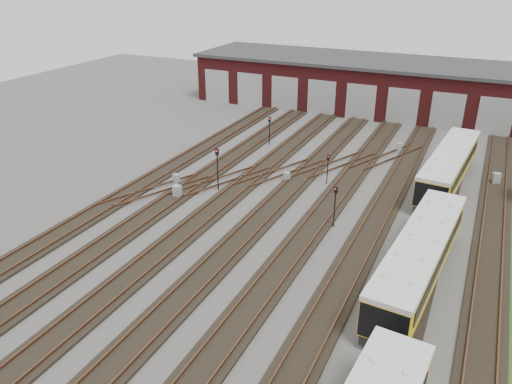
% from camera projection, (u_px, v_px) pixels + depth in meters
% --- Properties ---
extents(ground, '(120.00, 120.00, 0.00)m').
position_uv_depth(ground, '(256.00, 258.00, 32.92)').
color(ground, '#4C4A47').
rests_on(ground, ground).
extents(track_network, '(30.40, 70.00, 0.33)m').
position_uv_depth(track_network, '(257.00, 252.00, 33.42)').
color(track_network, black).
rests_on(track_network, ground).
extents(maintenance_shed, '(51.00, 12.50, 6.35)m').
position_uv_depth(maintenance_shed, '(388.00, 86.00, 64.33)').
color(maintenance_shed, '#531416').
rests_on(maintenance_shed, ground).
extents(metro_train, '(3.77, 46.40, 2.94)m').
position_uv_depth(metro_train, '(419.00, 259.00, 29.50)').
color(metro_train, black).
rests_on(metro_train, ground).
extents(signal_mast_0, '(0.31, 0.29, 3.76)m').
position_uv_depth(signal_mast_0, '(217.00, 164.00, 41.73)').
color(signal_mast_0, black).
rests_on(signal_mast_0, ground).
extents(signal_mast_1, '(0.30, 0.29, 3.04)m').
position_uv_depth(signal_mast_1, '(269.00, 127.00, 52.45)').
color(signal_mast_1, black).
rests_on(signal_mast_1, ground).
extents(signal_mast_2, '(0.27, 0.25, 3.22)m').
position_uv_depth(signal_mast_2, '(335.00, 202.00, 36.02)').
color(signal_mast_2, black).
rests_on(signal_mast_2, ground).
extents(signal_mast_3, '(0.24, 0.22, 2.73)m').
position_uv_depth(signal_mast_3, '(328.00, 166.00, 43.15)').
color(signal_mast_3, black).
rests_on(signal_mast_3, ground).
extents(relay_cabinet_0, '(0.69, 0.60, 1.08)m').
position_uv_depth(relay_cabinet_0, '(177.00, 192.00, 41.16)').
color(relay_cabinet_0, '#939698').
rests_on(relay_cabinet_0, ground).
extents(relay_cabinet_1, '(0.59, 0.53, 0.87)m').
position_uv_depth(relay_cabinet_1, '(176.00, 179.00, 43.83)').
color(relay_cabinet_1, '#939698').
rests_on(relay_cabinet_1, ground).
extents(relay_cabinet_2, '(0.60, 0.53, 0.86)m').
position_uv_depth(relay_cabinet_2, '(287.00, 177.00, 44.23)').
color(relay_cabinet_2, '#939698').
rests_on(relay_cabinet_2, ground).
extents(relay_cabinet_3, '(0.63, 0.57, 0.88)m').
position_uv_depth(relay_cabinet_3, '(399.00, 147.00, 51.20)').
color(relay_cabinet_3, '#939698').
rests_on(relay_cabinet_3, ground).
extents(relay_cabinet_4, '(0.79, 0.73, 1.07)m').
position_uv_depth(relay_cabinet_4, '(496.00, 179.00, 43.59)').
color(relay_cabinet_4, '#939698').
rests_on(relay_cabinet_4, ground).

